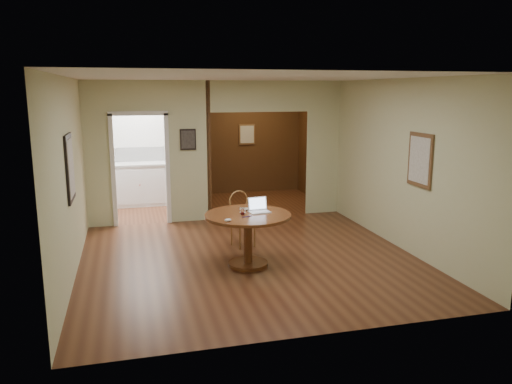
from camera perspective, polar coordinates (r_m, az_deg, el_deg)
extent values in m
plane|color=#492415|center=(7.63, -0.66, -7.70)|extent=(5.00, 5.00, 0.00)
plane|color=white|center=(7.21, -0.71, 13.03)|extent=(5.00, 5.00, 0.00)
plane|color=beige|center=(4.95, 6.26, -2.12)|extent=(5.00, 0.00, 5.00)
plane|color=beige|center=(7.13, -20.59, 1.41)|extent=(0.00, 5.00, 5.00)
plane|color=beige|center=(8.25, 16.44, 2.96)|extent=(0.00, 5.00, 5.00)
cube|color=beige|center=(9.58, -17.62, 4.03)|extent=(0.50, 2.70, 0.04)
cube|color=beige|center=(9.63, -7.75, 4.50)|extent=(0.80, 2.70, 0.04)
cube|color=beige|center=(10.32, 7.64, 4.97)|extent=(0.70, 2.70, 0.04)
plane|color=white|center=(11.56, -12.67, 5.49)|extent=(2.70, 0.00, 2.70)
plane|color=#402012|center=(12.39, -1.06, 6.15)|extent=(2.70, 0.00, 2.70)
cube|color=#402012|center=(10.91, -6.45, 5.35)|extent=(0.08, 2.50, 2.70)
cube|color=black|center=(7.11, -20.51, 2.61)|extent=(0.03, 0.70, 0.90)
cube|color=brown|center=(7.80, 18.25, 3.50)|extent=(0.03, 0.60, 0.80)
cube|color=black|center=(9.58, -7.78, 5.97)|extent=(0.30, 0.03, 0.40)
cube|color=silver|center=(12.36, -1.04, 6.60)|extent=(0.40, 0.03, 0.50)
cube|color=white|center=(11.57, -12.61, 4.25)|extent=(2.00, 0.02, 0.32)
cylinder|color=brown|center=(7.37, -0.91, -8.19)|extent=(0.58, 0.58, 0.05)
cylinder|color=brown|center=(7.26, -0.92, -5.53)|extent=(0.12, 0.12, 0.67)
cylinder|color=brown|center=(7.16, -0.93, -2.68)|extent=(1.24, 1.24, 0.04)
cylinder|color=olive|center=(8.14, -1.50, -3.42)|extent=(0.48, 0.48, 0.03)
cylinder|color=olive|center=(8.01, -1.85, -5.19)|extent=(0.03, 0.03, 0.41)
cylinder|color=olive|center=(8.15, -0.17, -4.90)|extent=(0.03, 0.03, 0.41)
cylinder|color=olive|center=(8.24, -2.81, -4.72)|extent=(0.03, 0.03, 0.41)
cylinder|color=olive|center=(8.38, -1.15, -4.45)|extent=(0.03, 0.03, 0.41)
cylinder|color=olive|center=(8.14, -2.94, -2.17)|extent=(0.02, 0.02, 0.33)
cylinder|color=olive|center=(8.29, -1.05, -1.90)|extent=(0.02, 0.02, 0.33)
torus|color=olive|center=(8.19, -2.03, -1.02)|extent=(0.35, 0.13, 0.35)
cube|color=white|center=(7.23, 0.41, -2.30)|extent=(0.31, 0.24, 0.01)
cube|color=silver|center=(7.21, 0.46, -2.28)|extent=(0.26, 0.14, 0.00)
cube|color=white|center=(7.32, 0.16, -1.30)|extent=(0.30, 0.09, 0.19)
cube|color=#8F9CB6|center=(7.32, 0.18, -1.32)|extent=(0.26, 0.07, 0.16)
imported|color=silver|center=(7.33, -0.54, -2.07)|extent=(0.37, 0.28, 0.03)
ellipsoid|color=white|center=(6.74, -3.23, -3.22)|extent=(0.11, 0.07, 0.04)
cylinder|color=#0C0B53|center=(6.99, -1.04, -2.82)|extent=(0.15, 0.06, 0.01)
cube|color=white|center=(11.39, -12.41, 0.83)|extent=(2.00, 0.55, 0.90)
cube|color=beige|center=(11.31, -12.51, 3.17)|extent=(2.06, 0.60, 0.04)
sphere|color=#B20C0C|center=(11.09, -13.13, 0.78)|extent=(0.03, 0.03, 0.03)
sphere|color=#B20C0C|center=(11.16, -8.00, 1.03)|extent=(0.03, 0.03, 0.03)
ellipsoid|color=beige|center=(11.33, -9.29, 4.27)|extent=(0.39, 0.35, 0.34)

